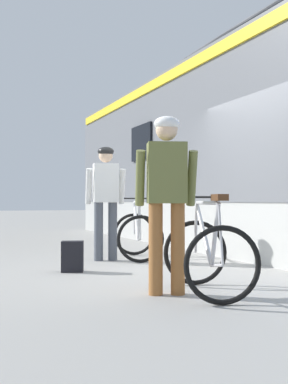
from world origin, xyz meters
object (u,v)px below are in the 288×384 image
(cyclist_near_in_olive, at_px, (167,188))
(backpack_on_platform, at_px, (72,256))
(bicycle_near_silver, at_px, (208,254))
(bicycle_far_white, at_px, (137,234))
(cyclist_far_in_white, at_px, (106,192))

(cyclist_near_in_olive, height_order, backpack_on_platform, cyclist_near_in_olive)
(bicycle_near_silver, xyz_separation_m, bicycle_far_white, (0.44, 2.93, 0.00))
(cyclist_far_in_white, relative_size, backpack_on_platform, 4.40)
(cyclist_near_in_olive, distance_m, bicycle_far_white, 2.98)
(cyclist_near_in_olive, bearing_deg, backpack_on_platform, 104.76)
(cyclist_far_in_white, bearing_deg, backpack_on_platform, -129.12)
(cyclist_far_in_white, distance_m, bicycle_near_silver, 2.98)
(cyclist_near_in_olive, distance_m, bicycle_near_silver, 0.77)
(cyclist_near_in_olive, xyz_separation_m, backpack_on_platform, (-0.48, 1.82, -0.85))
(backpack_on_platform, bearing_deg, bicycle_far_white, 55.89)
(bicycle_near_silver, bearing_deg, backpack_on_platform, 113.71)
(cyclist_near_in_olive, xyz_separation_m, cyclist_far_in_white, (0.29, 2.77, 0.00))
(bicycle_near_silver, xyz_separation_m, backpack_on_platform, (-0.86, 1.97, -0.20))
(cyclist_far_in_white, bearing_deg, bicycle_far_white, 1.96)
(cyclist_far_in_white, height_order, bicycle_far_white, cyclist_far_in_white)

